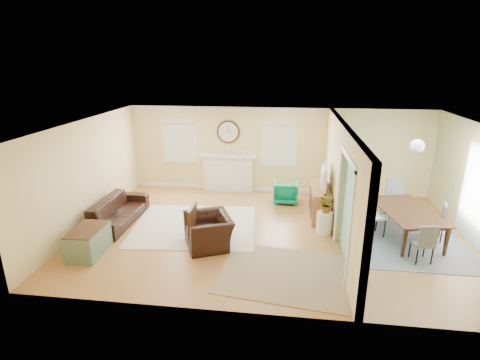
# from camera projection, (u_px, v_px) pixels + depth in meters

# --- Properties ---
(floor) EXTENTS (9.00, 9.00, 0.00)m
(floor) POSITION_uv_depth(u_px,v_px,m) (272.00, 233.00, 8.90)
(floor) COLOR #A8693F
(floor) RESTS_ON ground
(wall_back) EXTENTS (9.00, 0.02, 2.60)m
(wall_back) POSITION_uv_depth(u_px,v_px,m) (277.00, 151.00, 11.33)
(wall_back) COLOR #ECCE7E
(wall_back) RESTS_ON ground
(wall_front) EXTENTS (9.00, 0.02, 2.60)m
(wall_front) POSITION_uv_depth(u_px,v_px,m) (265.00, 242.00, 5.67)
(wall_front) COLOR #ECCE7E
(wall_front) RESTS_ON ground
(wall_left) EXTENTS (0.02, 6.00, 2.60)m
(wall_left) POSITION_uv_depth(u_px,v_px,m) (87.00, 174.00, 9.05)
(wall_left) COLOR #ECCE7E
(wall_left) RESTS_ON ground
(ceiling) EXTENTS (9.00, 6.00, 0.02)m
(ceiling) POSITION_uv_depth(u_px,v_px,m) (275.00, 124.00, 8.10)
(ceiling) COLOR white
(ceiling) RESTS_ON wall_back
(partition) EXTENTS (0.17, 6.00, 2.60)m
(partition) POSITION_uv_depth(u_px,v_px,m) (340.00, 178.00, 8.57)
(partition) COLOR #ECCE7E
(partition) RESTS_ON ground
(fireplace) EXTENTS (1.70, 0.30, 1.17)m
(fireplace) POSITION_uv_depth(u_px,v_px,m) (228.00, 172.00, 11.62)
(fireplace) COLOR white
(fireplace) RESTS_ON ground
(wall_clock) EXTENTS (0.70, 0.07, 0.70)m
(wall_clock) POSITION_uv_depth(u_px,v_px,m) (228.00, 132.00, 11.31)
(wall_clock) COLOR #432715
(wall_clock) RESTS_ON wall_back
(window_left) EXTENTS (1.05, 0.13, 1.42)m
(window_left) POSITION_uv_depth(u_px,v_px,m) (179.00, 137.00, 11.55)
(window_left) COLOR white
(window_left) RESTS_ON wall_back
(window_right) EXTENTS (1.05, 0.13, 1.42)m
(window_right) POSITION_uv_depth(u_px,v_px,m) (279.00, 139.00, 11.17)
(window_right) COLOR white
(window_right) RESTS_ON wall_back
(pendant) EXTENTS (0.30, 0.30, 0.55)m
(pendant) POSITION_uv_depth(u_px,v_px,m) (417.00, 146.00, 7.86)
(pendant) COLOR gold
(pendant) RESTS_ON ceiling
(rug_cream) EXTENTS (3.16, 2.80, 0.02)m
(rug_cream) POSITION_uv_depth(u_px,v_px,m) (195.00, 226.00, 9.28)
(rug_cream) COLOR beige
(rug_cream) RESTS_ON floor
(rug_jute) EXTENTS (2.66, 2.28, 0.01)m
(rug_jute) POSITION_uv_depth(u_px,v_px,m) (284.00, 273.00, 7.21)
(rug_jute) COLOR tan
(rug_jute) RESTS_ON floor
(rug_grey) EXTENTS (2.48, 3.10, 0.01)m
(rug_grey) POSITION_uv_depth(u_px,v_px,m) (405.00, 237.00, 8.69)
(rug_grey) COLOR slate
(rug_grey) RESTS_ON floor
(sofa) EXTENTS (0.85, 2.14, 0.62)m
(sofa) POSITION_uv_depth(u_px,v_px,m) (118.00, 211.00, 9.39)
(sofa) COLOR black
(sofa) RESTS_ON floor
(eames_chair) EXTENTS (1.30, 1.37, 0.70)m
(eames_chair) POSITION_uv_depth(u_px,v_px,m) (209.00, 231.00, 8.21)
(eames_chair) COLOR black
(eames_chair) RESTS_ON floor
(green_chair) EXTENTS (0.68, 0.70, 0.63)m
(green_chair) POSITION_uv_depth(u_px,v_px,m) (286.00, 192.00, 10.74)
(green_chair) COLOR #077D44
(green_chair) RESTS_ON floor
(trunk) EXTENTS (0.65, 1.03, 0.58)m
(trunk) POSITION_uv_depth(u_px,v_px,m) (88.00, 241.00, 7.88)
(trunk) COLOR slate
(trunk) RESTS_ON floor
(credenza) EXTENTS (0.47, 1.37, 0.80)m
(credenza) POSITION_uv_depth(u_px,v_px,m) (320.00, 203.00, 9.69)
(credenza) COLOR #A3693A
(credenza) RESTS_ON floor
(tv) EXTENTS (0.21, 1.05, 0.60)m
(tv) POSITION_uv_depth(u_px,v_px,m) (321.00, 177.00, 9.48)
(tv) COLOR black
(tv) RESTS_ON credenza
(garden_stool) EXTENTS (0.37, 0.37, 0.54)m
(garden_stool) POSITION_uv_depth(u_px,v_px,m) (324.00, 223.00, 8.81)
(garden_stool) COLOR white
(garden_stool) RESTS_ON floor
(potted_plant) EXTENTS (0.48, 0.48, 0.40)m
(potted_plant) POSITION_uv_depth(u_px,v_px,m) (326.00, 204.00, 8.67)
(potted_plant) COLOR #337F33
(potted_plant) RESTS_ON garden_stool
(dining_table) EXTENTS (1.44, 2.14, 0.69)m
(dining_table) POSITION_uv_depth(u_px,v_px,m) (407.00, 224.00, 8.58)
(dining_table) COLOR #432715
(dining_table) RESTS_ON floor
(dining_chair_n) EXTENTS (0.48, 0.48, 0.99)m
(dining_chair_n) POSITION_uv_depth(u_px,v_px,m) (396.00, 196.00, 9.62)
(dining_chair_n) COLOR slate
(dining_chair_n) RESTS_ON floor
(dining_chair_s) EXTENTS (0.44, 0.44, 0.86)m
(dining_chair_s) POSITION_uv_depth(u_px,v_px,m) (423.00, 239.00, 7.51)
(dining_chair_s) COLOR slate
(dining_chair_s) RESTS_ON floor
(dining_chair_w) EXTENTS (0.56, 0.56, 1.01)m
(dining_chair_w) POSITION_uv_depth(u_px,v_px,m) (375.00, 211.00, 8.62)
(dining_chair_w) COLOR white
(dining_chair_w) RESTS_ON floor
(dining_chair_e) EXTENTS (0.48, 0.48, 0.88)m
(dining_chair_e) POSITION_uv_depth(u_px,v_px,m) (435.00, 219.00, 8.44)
(dining_chair_e) COLOR slate
(dining_chair_e) RESTS_ON floor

